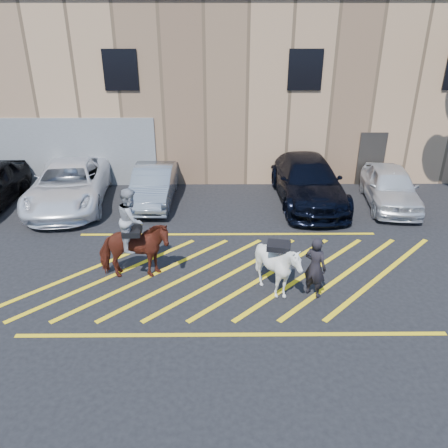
{
  "coord_description": "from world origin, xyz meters",
  "views": [
    {
      "loc": [
        -0.23,
        -10.47,
        6.26
      ],
      "look_at": [
        -0.14,
        0.2,
        1.3
      ],
      "focal_mm": 35.0,
      "sensor_mm": 36.0,
      "label": 1
    }
  ],
  "objects_px": {
    "car_blue_suv": "(307,181)",
    "car_white_pickup": "(69,184)",
    "car_silver_sedan": "(154,185)",
    "car_white_suv": "(390,187)",
    "mounted_bay": "(133,243)",
    "saddled_white": "(278,267)",
    "handler": "(315,267)"
  },
  "relations": [
    {
      "from": "car_blue_suv",
      "to": "car_white_pickup",
      "type": "bearing_deg",
      "value": 179.77
    },
    {
      "from": "car_white_pickup",
      "to": "car_silver_sedan",
      "type": "xyz_separation_m",
      "value": [
        3.1,
        0.2,
        -0.09
      ]
    },
    {
      "from": "car_white_suv",
      "to": "mounted_bay",
      "type": "height_order",
      "value": "mounted_bay"
    },
    {
      "from": "car_white_pickup",
      "to": "car_silver_sedan",
      "type": "height_order",
      "value": "car_white_pickup"
    },
    {
      "from": "saddled_white",
      "to": "car_silver_sedan",
      "type": "bearing_deg",
      "value": 122.03
    },
    {
      "from": "car_blue_suv",
      "to": "car_white_suv",
      "type": "distance_m",
      "value": 3.03
    },
    {
      "from": "car_silver_sedan",
      "to": "car_white_suv",
      "type": "bearing_deg",
      "value": -1.59
    },
    {
      "from": "car_white_pickup",
      "to": "mounted_bay",
      "type": "bearing_deg",
      "value": -63.95
    },
    {
      "from": "mounted_bay",
      "to": "saddled_white",
      "type": "bearing_deg",
      "value": -12.56
    },
    {
      "from": "car_silver_sedan",
      "to": "saddled_white",
      "type": "xyz_separation_m",
      "value": [
        3.92,
        -6.26,
        0.09
      ]
    },
    {
      "from": "car_silver_sedan",
      "to": "car_blue_suv",
      "type": "distance_m",
      "value": 5.8
    },
    {
      "from": "mounted_bay",
      "to": "car_blue_suv",
      "type": "bearing_deg",
      "value": 44.65
    },
    {
      "from": "saddled_white",
      "to": "handler",
      "type": "bearing_deg",
      "value": -2.85
    },
    {
      "from": "handler",
      "to": "saddled_white",
      "type": "height_order",
      "value": "handler"
    },
    {
      "from": "car_blue_suv",
      "to": "saddled_white",
      "type": "relative_size",
      "value": 3.5
    },
    {
      "from": "car_silver_sedan",
      "to": "car_blue_suv",
      "type": "height_order",
      "value": "car_blue_suv"
    },
    {
      "from": "car_blue_suv",
      "to": "car_white_suv",
      "type": "xyz_separation_m",
      "value": [
        3.0,
        -0.41,
        -0.1
      ]
    },
    {
      "from": "car_white_pickup",
      "to": "saddled_white",
      "type": "xyz_separation_m",
      "value": [
        7.02,
        -6.06,
        -0.0
      ]
    },
    {
      "from": "car_white_pickup",
      "to": "car_blue_suv",
      "type": "distance_m",
      "value": 8.9
    },
    {
      "from": "saddled_white",
      "to": "car_white_pickup",
      "type": "bearing_deg",
      "value": 139.17
    },
    {
      "from": "car_blue_suv",
      "to": "handler",
      "type": "bearing_deg",
      "value": -100.44
    },
    {
      "from": "handler",
      "to": "mounted_bay",
      "type": "relative_size",
      "value": 0.63
    },
    {
      "from": "car_white_pickup",
      "to": "handler",
      "type": "relative_size",
      "value": 3.49
    },
    {
      "from": "handler",
      "to": "mounted_bay",
      "type": "height_order",
      "value": "mounted_bay"
    },
    {
      "from": "car_silver_sedan",
      "to": "mounted_bay",
      "type": "xyz_separation_m",
      "value": [
        0.24,
        -5.44,
        0.34
      ]
    },
    {
      "from": "handler",
      "to": "car_blue_suv",
      "type": "bearing_deg",
      "value": -57.9
    },
    {
      "from": "car_silver_sedan",
      "to": "mounted_bay",
      "type": "bearing_deg",
      "value": -86.66
    },
    {
      "from": "car_white_suv",
      "to": "saddled_white",
      "type": "distance_m",
      "value": 7.66
    },
    {
      "from": "car_silver_sedan",
      "to": "handler",
      "type": "bearing_deg",
      "value": -51.75
    },
    {
      "from": "car_white_suv",
      "to": "car_white_pickup",
      "type": "bearing_deg",
      "value": -173.52
    },
    {
      "from": "car_white_suv",
      "to": "handler",
      "type": "distance_m",
      "value": 7.15
    },
    {
      "from": "mounted_bay",
      "to": "saddled_white",
      "type": "distance_m",
      "value": 3.77
    }
  ]
}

